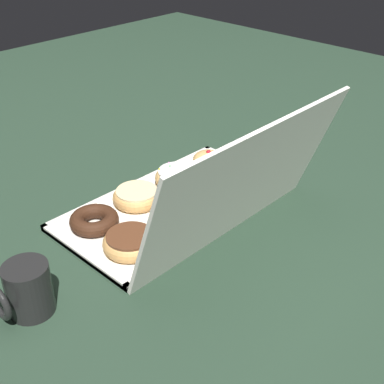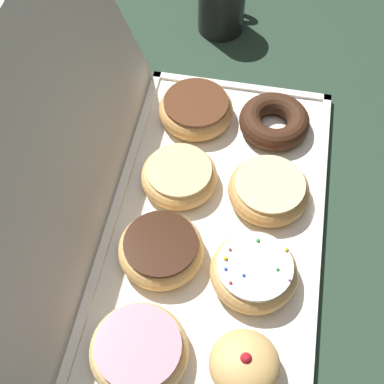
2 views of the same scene
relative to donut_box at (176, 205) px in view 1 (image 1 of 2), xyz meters
The scene contains 12 objects.
ground_plane 0.01m from the donut_box, ahead, with size 3.00×3.00×0.00m, color #233828.
donut_box is the anchor object (origin of this frame).
box_lid_open 0.25m from the donut_box, 90.00° to the left, with size 0.55×0.31×0.01m, color silver.
jelly_filled_donut_0 0.20m from the donut_box, 160.88° to the right, with size 0.08×0.08×0.05m.
sprinkle_donut_1 0.09m from the donut_box, 138.09° to the right, with size 0.11×0.11×0.04m.
glazed_ring_donut_2 0.09m from the donut_box, 47.58° to the right, with size 0.11×0.11×0.04m.
chocolate_cake_ring_donut_3 0.20m from the donut_box, 17.84° to the right, with size 0.11×0.11×0.03m.
pink_frosted_donut_4 0.20m from the donut_box, 163.07° to the left, with size 0.12×0.12×0.04m.
chocolate_frosted_donut_5 0.09m from the donut_box, 133.73° to the left, with size 0.11×0.11×0.04m.
glazed_ring_donut_6 0.09m from the donut_box, 44.97° to the left, with size 0.11×0.11×0.04m.
chocolate_frosted_donut_7 0.20m from the donut_box, 17.80° to the left, with size 0.12×0.12×0.04m.
coffee_mug 0.43m from the donut_box, ahead, with size 0.10×0.08×0.10m.
Camera 1 is at (0.72, 0.74, 0.66)m, focal length 48.47 mm.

